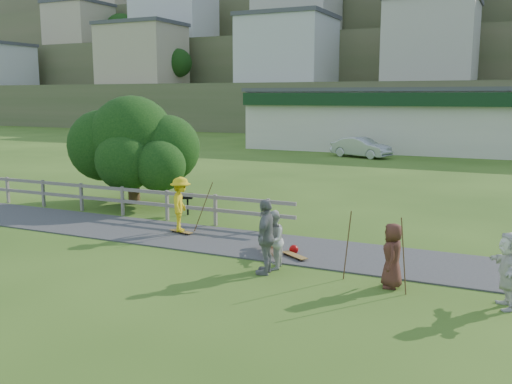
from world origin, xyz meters
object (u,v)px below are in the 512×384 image
tree (133,162)px  skater_fallen (270,244)px  skater_rider (181,207)px  car_silver (361,147)px  bbq (188,204)px  spectator_b (266,237)px  spectator_a (273,240)px  spectator_d (509,270)px  spectator_c (392,256)px

tree → skater_fallen: bearing=-29.6°
skater_rider → car_silver: size_ratio=0.40×
skater_fallen → bbq: bearing=107.8°
spectator_b → car_silver: (-5.05, 28.18, -0.23)m
bbq → car_silver: bearing=64.4°
spectator_b → tree: bearing=-134.9°
spectator_a → spectator_b: spectator_b is taller
skater_rider → car_silver: 25.60m
tree → spectator_d: bearing=-23.5°
skater_fallen → skater_rider: bearing=128.9°
car_silver → tree: 22.19m
spectator_d → bbq: 12.45m
bbq → spectator_d: bearing=-49.3°
tree → bbq: bearing=-17.7°
tree → skater_rider: bearing=-38.4°
skater_rider → spectator_a: size_ratio=1.15×
spectator_a → tree: tree is taller
skater_rider → spectator_b: size_ratio=0.93×
spectator_b → spectator_d: spectator_b is taller
tree → bbq: size_ratio=6.86×
spectator_a → car_silver: (-5.06, 27.77, -0.04)m
skater_rider → spectator_c: 7.68m
spectator_c → spectator_d: size_ratio=0.93×
spectator_a → bbq: 7.48m
skater_rider → bbq: (-1.44, 2.71, -0.48)m
spectator_a → spectator_b: size_ratio=0.81×
car_silver → skater_rider: bearing=-160.2°
car_silver → bbq: (-0.59, -22.87, -0.32)m
spectator_d → tree: (-14.55, 6.33, 0.93)m
spectator_b → skater_rider: bearing=-131.3°
spectator_d → bbq: size_ratio=2.01×
spectator_c → spectator_d: 2.51m
spectator_b → tree: (-8.92, 6.35, 0.81)m
spectator_b → spectator_c: 3.14m
spectator_c → tree: size_ratio=0.27×
car_silver → tree: bearing=-172.2°
skater_rider → spectator_c: bearing=-132.5°
skater_fallen → car_silver: size_ratio=0.37×
spectator_d → car_silver: spectator_d is taller
skater_rider → spectator_a: bearing=-142.4°
spectator_c → car_silver: size_ratio=0.35×
spectator_b → tree: size_ratio=0.34×
spectator_a → spectator_c: bearing=74.4°
car_silver → spectator_d: bearing=-141.4°
skater_fallen → car_silver: 26.92m
skater_rider → bbq: 3.10m
spectator_b → car_silver: bearing=-179.3°
skater_fallen → spectator_b: 1.86m
spectator_a → spectator_d: (5.61, -0.39, 0.06)m
spectator_a → tree: 10.77m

